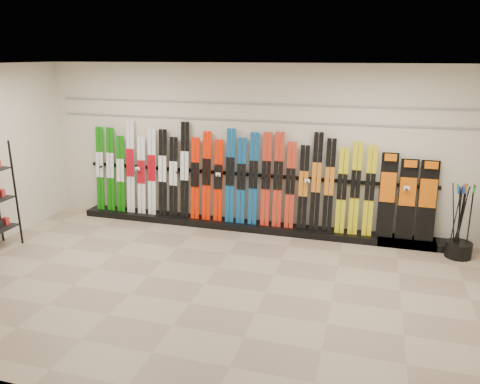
# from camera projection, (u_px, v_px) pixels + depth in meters

# --- Properties ---
(floor) EXTENTS (8.00, 8.00, 0.00)m
(floor) POSITION_uv_depth(u_px,v_px,m) (205.00, 284.00, 6.65)
(floor) COLOR gray
(floor) RESTS_ON ground
(back_wall) EXTENTS (8.00, 0.00, 8.00)m
(back_wall) POSITION_uv_depth(u_px,v_px,m) (250.00, 148.00, 8.53)
(back_wall) COLOR beige
(back_wall) RESTS_ON floor
(ceiling) EXTENTS (8.00, 8.00, 0.00)m
(ceiling) POSITION_uv_depth(u_px,v_px,m) (200.00, 66.00, 5.80)
(ceiling) COLOR silver
(ceiling) RESTS_ON back_wall
(ski_rack_base) EXTENTS (8.00, 0.40, 0.12)m
(ski_rack_base) POSITION_uv_depth(u_px,v_px,m) (259.00, 227.00, 8.68)
(ski_rack_base) COLOR black
(ski_rack_base) RESTS_ON floor
(skis) EXTENTS (5.38, 0.21, 1.82)m
(skis) POSITION_uv_depth(u_px,v_px,m) (224.00, 178.00, 8.64)
(skis) COLOR #0F6A09
(skis) RESTS_ON ski_rack_base
(snowboards) EXTENTS (0.93, 0.22, 1.44)m
(snowboards) POSITION_uv_depth(u_px,v_px,m) (407.00, 199.00, 7.85)
(snowboards) COLOR black
(snowboards) RESTS_ON ski_rack_base
(pole_bin) EXTENTS (0.41, 0.41, 0.25)m
(pole_bin) POSITION_uv_depth(u_px,v_px,m) (458.00, 250.00, 7.51)
(pole_bin) COLOR black
(pole_bin) RESTS_ON floor
(ski_poles) EXTENTS (0.34, 0.30, 1.18)m
(ski_poles) POSITION_uv_depth(u_px,v_px,m) (461.00, 221.00, 7.38)
(ski_poles) COLOR black
(ski_poles) RESTS_ON pole_bin
(slatwall_rail_0) EXTENTS (7.60, 0.02, 0.03)m
(slatwall_rail_0) POSITION_uv_depth(u_px,v_px,m) (250.00, 120.00, 8.37)
(slatwall_rail_0) COLOR gray
(slatwall_rail_0) RESTS_ON back_wall
(slatwall_rail_1) EXTENTS (7.60, 0.02, 0.03)m
(slatwall_rail_1) POSITION_uv_depth(u_px,v_px,m) (250.00, 104.00, 8.29)
(slatwall_rail_1) COLOR gray
(slatwall_rail_1) RESTS_ON back_wall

